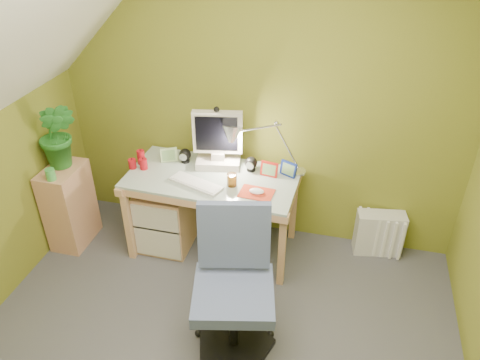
% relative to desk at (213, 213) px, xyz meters
% --- Properties ---
extents(wall_back, '(3.20, 0.01, 2.40)m').
position_rel_desk_xyz_m(wall_back, '(0.28, 0.37, 0.85)').
color(wall_back, olive).
rests_on(wall_back, floor).
extents(desk, '(1.32, 0.69, 0.69)m').
position_rel_desk_xyz_m(desk, '(0.00, 0.00, 0.00)').
color(desk, tan).
rests_on(desk, floor).
extents(monitor, '(0.44, 0.31, 0.56)m').
position_rel_desk_xyz_m(monitor, '(0.00, 0.18, 0.63)').
color(monitor, beige).
rests_on(monitor, desk).
extents(speaker_left, '(0.10, 0.10, 0.11)m').
position_rel_desk_xyz_m(speaker_left, '(-0.27, 0.16, 0.40)').
color(speaker_left, black).
rests_on(speaker_left, desk).
extents(speaker_right, '(0.12, 0.12, 0.12)m').
position_rel_desk_xyz_m(speaker_right, '(0.27, 0.16, 0.41)').
color(speaker_right, black).
rests_on(speaker_right, desk).
extents(keyboard, '(0.44, 0.26, 0.02)m').
position_rel_desk_xyz_m(keyboard, '(-0.08, -0.14, 0.36)').
color(keyboard, silver).
rests_on(keyboard, desk).
extents(mousepad, '(0.26, 0.19, 0.01)m').
position_rel_desk_xyz_m(mousepad, '(0.38, -0.14, 0.35)').
color(mousepad, red).
rests_on(mousepad, desk).
extents(mouse, '(0.12, 0.08, 0.04)m').
position_rel_desk_xyz_m(mouse, '(0.38, -0.14, 0.37)').
color(mouse, white).
rests_on(mouse, mousepad).
extents(amber_tumbler, '(0.08, 0.08, 0.10)m').
position_rel_desk_xyz_m(amber_tumbler, '(0.18, -0.08, 0.40)').
color(amber_tumbler, '#8A5314').
rests_on(amber_tumbler, desk).
extents(candle_cluster, '(0.16, 0.14, 0.12)m').
position_rel_desk_xyz_m(candle_cluster, '(-0.60, 0.01, 0.41)').
color(candle_cluster, '#B10F19').
rests_on(candle_cluster, desk).
extents(photo_frame_red, '(0.13, 0.04, 0.11)m').
position_rel_desk_xyz_m(photo_frame_red, '(0.42, 0.12, 0.40)').
color(photo_frame_red, red).
rests_on(photo_frame_red, desk).
extents(photo_frame_blue, '(0.13, 0.07, 0.11)m').
position_rel_desk_xyz_m(photo_frame_blue, '(0.56, 0.16, 0.40)').
color(photo_frame_blue, navy).
rests_on(photo_frame_blue, desk).
extents(photo_frame_green, '(0.13, 0.08, 0.11)m').
position_rel_desk_xyz_m(photo_frame_green, '(-0.40, 0.14, 0.40)').
color(photo_frame_green, '#ADCE8D').
rests_on(photo_frame_green, desk).
extents(desk_lamp, '(0.65, 0.40, 0.64)m').
position_rel_desk_xyz_m(desk_lamp, '(0.45, 0.18, 0.67)').
color(desk_lamp, silver).
rests_on(desk_lamp, desk).
extents(side_ledge, '(0.26, 0.40, 0.70)m').
position_rel_desk_xyz_m(side_ledge, '(-1.17, -0.20, 0.00)').
color(side_ledge, tan).
rests_on(side_ledge, floor).
extents(potted_plant, '(0.33, 0.28, 0.55)m').
position_rel_desk_xyz_m(potted_plant, '(-1.16, -0.15, 0.63)').
color(potted_plant, '#246E24').
rests_on(potted_plant, side_ledge).
extents(green_cup, '(0.08, 0.08, 0.09)m').
position_rel_desk_xyz_m(green_cup, '(-1.15, -0.35, 0.40)').
color(green_cup, green).
rests_on(green_cup, side_ledge).
extents(task_chair, '(0.67, 0.67, 1.00)m').
position_rel_desk_xyz_m(task_chair, '(0.41, -0.93, 0.15)').
color(task_chair, '#455172').
rests_on(task_chair, floor).
extents(radiator, '(0.40, 0.21, 0.38)m').
position_rel_desk_xyz_m(radiator, '(1.32, 0.27, -0.16)').
color(radiator, silver).
rests_on(radiator, floor).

